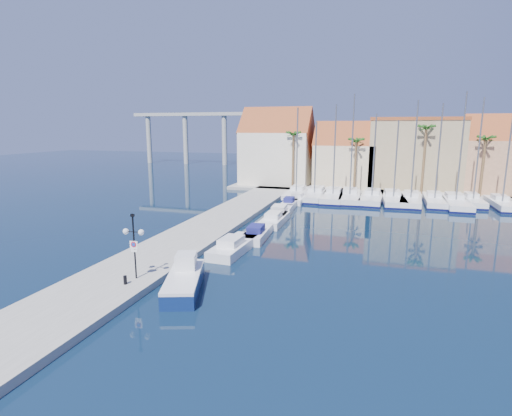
# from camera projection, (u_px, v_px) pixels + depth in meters

# --- Properties ---
(ground) EXTENTS (260.00, 260.00, 0.00)m
(ground) POSITION_uv_depth(u_px,v_px,m) (247.00, 293.00, 25.73)
(ground) COLOR black
(ground) RESTS_ON ground
(quay_west) EXTENTS (6.00, 77.00, 0.50)m
(quay_west) POSITION_uv_depth(u_px,v_px,m) (205.00, 229.00, 40.93)
(quay_west) COLOR gray
(quay_west) RESTS_ON ground
(shore_north) EXTENTS (54.00, 16.00, 0.50)m
(shore_north) POSITION_uv_depth(u_px,v_px,m) (392.00, 188.00, 67.69)
(shore_north) COLOR gray
(shore_north) RESTS_ON ground
(lamp_post) EXTENTS (1.51, 0.49, 4.45)m
(lamp_post) POSITION_uv_depth(u_px,v_px,m) (134.00, 236.00, 26.26)
(lamp_post) COLOR black
(lamp_post) RESTS_ON quay_west
(bollard) EXTENTS (0.23, 0.23, 0.57)m
(bollard) POSITION_uv_depth(u_px,v_px,m) (125.00, 280.00, 25.77)
(bollard) COLOR black
(bollard) RESTS_ON quay_west
(fishing_boat) EXTENTS (3.89, 6.41, 2.13)m
(fishing_boat) POSITION_uv_depth(u_px,v_px,m) (184.00, 279.00, 26.09)
(fishing_boat) COLOR navy
(fishing_boat) RESTS_ON ground
(motorboat_west_0) EXTENTS (2.56, 7.08, 1.40)m
(motorboat_west_0) POSITION_uv_depth(u_px,v_px,m) (234.00, 246.00, 34.14)
(motorboat_west_0) COLOR white
(motorboat_west_0) RESTS_ON ground
(motorboat_west_1) EXTENTS (2.29, 6.12, 1.40)m
(motorboat_west_1) POSITION_uv_depth(u_px,v_px,m) (257.00, 233.00, 38.17)
(motorboat_west_1) COLOR white
(motorboat_west_1) RESTS_ON ground
(motorboat_west_2) EXTENTS (2.17, 6.61, 1.40)m
(motorboat_west_2) POSITION_uv_depth(u_px,v_px,m) (275.00, 219.00, 43.99)
(motorboat_west_2) COLOR white
(motorboat_west_2) RESTS_ON ground
(motorboat_west_3) EXTENTS (2.61, 7.05, 1.40)m
(motorboat_west_3) POSITION_uv_depth(u_px,v_px,m) (280.00, 212.00, 47.82)
(motorboat_west_3) COLOR white
(motorboat_west_3) RESTS_ON ground
(motorboat_west_4) EXTENTS (1.94, 5.45, 1.40)m
(motorboat_west_4) POSITION_uv_depth(u_px,v_px,m) (290.00, 203.00, 53.16)
(motorboat_west_4) COLOR white
(motorboat_west_4) RESTS_ON ground
(motorboat_west_5) EXTENTS (2.25, 6.33, 1.40)m
(motorboat_west_5) POSITION_uv_depth(u_px,v_px,m) (298.00, 199.00, 56.64)
(motorboat_west_5) COLOR white
(motorboat_west_5) RESTS_ON ground
(sailboat_0) EXTENTS (2.83, 10.22, 13.25)m
(sailboat_0) POSITION_uv_depth(u_px,v_px,m) (297.00, 193.00, 60.80)
(sailboat_0) COLOR white
(sailboat_0) RESTS_ON ground
(sailboat_1) EXTENTS (3.27, 11.45, 11.25)m
(sailboat_1) POSITION_uv_depth(u_px,v_px,m) (315.00, 195.00, 59.73)
(sailboat_1) COLOR white
(sailboat_1) RESTS_ON ground
(sailboat_2) EXTENTS (3.11, 11.05, 13.59)m
(sailboat_2) POSITION_uv_depth(u_px,v_px,m) (333.00, 196.00, 58.53)
(sailboat_2) COLOR white
(sailboat_2) RESTS_ON ground
(sailboat_3) EXTENTS (3.50, 11.21, 14.97)m
(sailboat_3) POSITION_uv_depth(u_px,v_px,m) (350.00, 196.00, 58.09)
(sailboat_3) COLOR white
(sailboat_3) RESTS_ON ground
(sailboat_4) EXTENTS (3.51, 11.20, 12.27)m
(sailboat_4) POSITION_uv_depth(u_px,v_px,m) (372.00, 197.00, 57.22)
(sailboat_4) COLOR white
(sailboat_4) RESTS_ON ground
(sailboat_5) EXTENTS (3.66, 11.43, 11.38)m
(sailboat_5) POSITION_uv_depth(u_px,v_px,m) (393.00, 199.00, 56.40)
(sailboat_5) COLOR white
(sailboat_5) RESTS_ON ground
(sailboat_6) EXTENTS (3.49, 10.61, 13.97)m
(sailboat_6) POSITION_uv_depth(u_px,v_px,m) (411.00, 199.00, 55.44)
(sailboat_6) COLOR white
(sailboat_6) RESTS_ON ground
(sailboat_7) EXTENTS (2.81, 9.80, 13.54)m
(sailboat_7) POSITION_uv_depth(u_px,v_px,m) (434.00, 200.00, 54.98)
(sailboat_7) COLOR white
(sailboat_7) RESTS_ON ground
(sailboat_8) EXTENTS (2.95, 11.14, 14.93)m
(sailboat_8) POSITION_uv_depth(u_px,v_px,m) (455.00, 202.00, 53.77)
(sailboat_8) COLOR white
(sailboat_8) RESTS_ON ground
(sailboat_9) EXTENTS (2.33, 8.25, 14.28)m
(sailboat_9) POSITION_uv_depth(u_px,v_px,m) (472.00, 200.00, 54.44)
(sailboat_9) COLOR white
(sailboat_9) RESTS_ON ground
(sailboat_10) EXTENTS (2.56, 8.96, 13.53)m
(sailboat_10) POSITION_uv_depth(u_px,v_px,m) (501.00, 203.00, 52.60)
(sailboat_10) COLOR white
(sailboat_10) RESTS_ON ground
(building_0) EXTENTS (12.30, 9.00, 13.50)m
(building_0) POSITION_uv_depth(u_px,v_px,m) (277.00, 150.00, 71.32)
(building_0) COLOR #EBE2C5
(building_0) RESTS_ON shore_north
(building_1) EXTENTS (10.30, 8.00, 11.00)m
(building_1) POSITION_uv_depth(u_px,v_px,m) (345.00, 158.00, 68.08)
(building_1) COLOR beige
(building_1) RESTS_ON shore_north
(building_2) EXTENTS (14.20, 10.20, 11.50)m
(building_2) POSITION_uv_depth(u_px,v_px,m) (414.00, 153.00, 65.63)
(building_2) COLOR tan
(building_2) RESTS_ON shore_north
(building_3) EXTENTS (10.30, 8.00, 12.00)m
(building_3) POSITION_uv_depth(u_px,v_px,m) (498.00, 158.00, 61.28)
(building_3) COLOR tan
(building_3) RESTS_ON shore_north
(palm_0) EXTENTS (2.60, 2.60, 10.15)m
(palm_0) POSITION_uv_depth(u_px,v_px,m) (293.00, 136.00, 64.97)
(palm_0) COLOR brown
(palm_0) RESTS_ON shore_north
(palm_1) EXTENTS (2.60, 2.60, 9.15)m
(palm_1) POSITION_uv_depth(u_px,v_px,m) (356.00, 142.00, 62.25)
(palm_1) COLOR brown
(palm_1) RESTS_ON shore_north
(palm_2) EXTENTS (2.60, 2.60, 11.15)m
(palm_2) POSITION_uv_depth(u_px,v_px,m) (426.00, 130.00, 58.97)
(palm_2) COLOR brown
(palm_2) RESTS_ON shore_north
(palm_3) EXTENTS (2.60, 2.60, 9.65)m
(palm_3) POSITION_uv_depth(u_px,v_px,m) (486.00, 140.00, 56.93)
(palm_3) COLOR brown
(palm_3) RESTS_ON shore_north
(viaduct) EXTENTS (48.00, 2.20, 14.45)m
(viaduct) POSITION_uv_depth(u_px,v_px,m) (208.00, 128.00, 111.78)
(viaduct) COLOR #9E9E99
(viaduct) RESTS_ON ground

